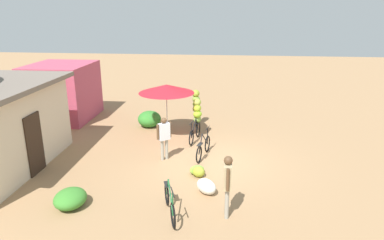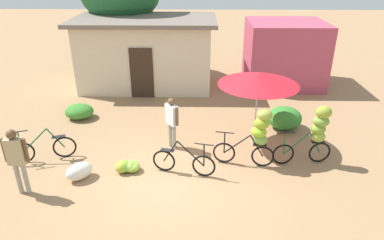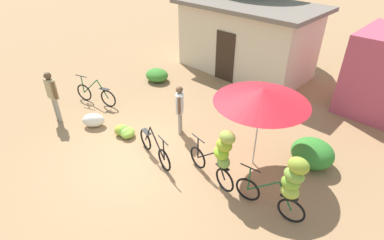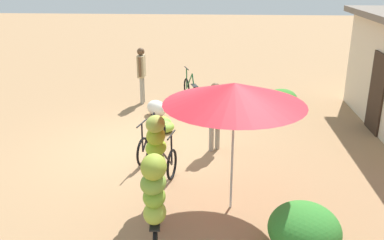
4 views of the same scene
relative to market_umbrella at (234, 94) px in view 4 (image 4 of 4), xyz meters
The scene contains 12 objects.
ground_plane 3.76m from the market_umbrella, 140.13° to the right, with size 60.00×60.00×0.00m, color #9D7751.
hedge_bush_front_left 6.35m from the market_umbrella, 164.09° to the left, with size 0.98×0.87×0.50m, color #3B812D.
hedge_bush_front_right 2.29m from the market_umbrella, 42.08° to the left, with size 1.11×1.05×0.73m, color #34842F.
market_umbrella is the anchor object (origin of this frame).
bicycle_leftmost 6.30m from the market_umbrella, 169.51° to the right, with size 1.67×0.59×0.99m.
bicycle_near_pile 3.17m from the market_umbrella, 140.59° to the right, with size 1.66×0.41×0.96m.
bicycle_center_loaded 1.67m from the market_umbrella, 96.56° to the right, with size 1.64×0.48×1.66m.
bicycle_by_shop 2.10m from the market_umbrella, 36.80° to the right, with size 1.64×0.39×1.68m.
banana_pile_on_ground 4.36m from the market_umbrella, 155.52° to the right, with size 0.78×0.66×0.34m.
produce_sack 5.44m from the market_umbrella, 157.22° to the right, with size 0.70×0.44×0.44m, color silver.
person_vendor 2.71m from the market_umbrella, behind, with size 0.41×0.46×1.58m.
person_bystander 6.49m from the market_umbrella, 156.19° to the right, with size 0.58×0.22×1.71m.
Camera 4 is at (8.82, 1.77, 3.92)m, focal length 39.28 mm.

